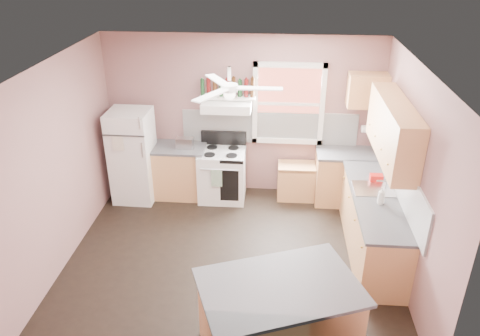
# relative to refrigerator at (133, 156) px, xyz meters

# --- Properties ---
(floor) EXTENTS (4.50, 4.50, 0.00)m
(floor) POSITION_rel_refrigerator_xyz_m (1.78, -1.52, -0.78)
(floor) COLOR black
(floor) RESTS_ON ground
(ceiling) EXTENTS (4.50, 4.50, 0.00)m
(ceiling) POSITION_rel_refrigerator_xyz_m (1.78, -1.52, 1.92)
(ceiling) COLOR white
(ceiling) RESTS_ON ground
(wall_back) EXTENTS (4.50, 0.05, 2.70)m
(wall_back) POSITION_rel_refrigerator_xyz_m (1.78, 0.50, 0.57)
(wall_back) COLOR #835C59
(wall_back) RESTS_ON ground
(wall_right) EXTENTS (0.05, 4.00, 2.70)m
(wall_right) POSITION_rel_refrigerator_xyz_m (4.05, -1.52, 0.57)
(wall_right) COLOR #835C59
(wall_right) RESTS_ON ground
(wall_left) EXTENTS (0.05, 4.00, 2.70)m
(wall_left) POSITION_rel_refrigerator_xyz_m (-0.50, -1.52, 0.57)
(wall_left) COLOR #835C59
(wall_left) RESTS_ON ground
(backsplash_back) EXTENTS (2.90, 0.03, 0.55)m
(backsplash_back) POSITION_rel_refrigerator_xyz_m (2.23, 0.46, 0.39)
(backsplash_back) COLOR white
(backsplash_back) RESTS_ON wall_back
(backsplash_right) EXTENTS (0.03, 2.60, 0.55)m
(backsplash_right) POSITION_rel_refrigerator_xyz_m (4.01, -1.22, 0.39)
(backsplash_right) COLOR white
(backsplash_right) RESTS_ON wall_right
(window_view) EXTENTS (1.00, 0.02, 1.20)m
(window_view) POSITION_rel_refrigerator_xyz_m (2.53, 0.46, 0.82)
(window_view) COLOR brown
(window_view) RESTS_ON wall_back
(window_frame) EXTENTS (1.16, 0.07, 1.36)m
(window_frame) POSITION_rel_refrigerator_xyz_m (2.53, 0.43, 0.82)
(window_frame) COLOR white
(window_frame) RESTS_ON wall_back
(refrigerator) EXTENTS (0.67, 0.65, 1.56)m
(refrigerator) POSITION_rel_refrigerator_xyz_m (0.00, 0.00, 0.00)
(refrigerator) COLOR white
(refrigerator) RESTS_ON floor
(base_cabinet_left) EXTENTS (0.90, 0.60, 0.86)m
(base_cabinet_left) POSITION_rel_refrigerator_xyz_m (0.72, 0.18, -0.35)
(base_cabinet_left) COLOR tan
(base_cabinet_left) RESTS_ON floor
(counter_left) EXTENTS (0.92, 0.62, 0.04)m
(counter_left) POSITION_rel_refrigerator_xyz_m (0.72, 0.18, 0.10)
(counter_left) COLOR #424245
(counter_left) RESTS_ON base_cabinet_left
(toaster) EXTENTS (0.28, 0.16, 0.18)m
(toaster) POSITION_rel_refrigerator_xyz_m (0.85, 0.14, 0.21)
(toaster) COLOR silver
(toaster) RESTS_ON counter_left
(stove) EXTENTS (0.77, 0.65, 0.86)m
(stove) POSITION_rel_refrigerator_xyz_m (1.46, 0.12, -0.35)
(stove) COLOR white
(stove) RESTS_ON floor
(range_hood) EXTENTS (0.78, 0.50, 0.14)m
(range_hood) POSITION_rel_refrigerator_xyz_m (1.55, 0.23, 0.84)
(range_hood) COLOR white
(range_hood) RESTS_ON wall_back
(bottle_shelf) EXTENTS (0.90, 0.26, 0.03)m
(bottle_shelf) POSITION_rel_refrigerator_xyz_m (1.55, 0.35, 0.94)
(bottle_shelf) COLOR white
(bottle_shelf) RESTS_ON range_hood
(cart) EXTENTS (0.62, 0.42, 0.62)m
(cart) POSITION_rel_refrigerator_xyz_m (2.71, 0.23, -0.47)
(cart) COLOR tan
(cart) RESTS_ON floor
(base_cabinet_corner) EXTENTS (1.00, 0.60, 0.86)m
(base_cabinet_corner) POSITION_rel_refrigerator_xyz_m (3.53, 0.18, -0.35)
(base_cabinet_corner) COLOR tan
(base_cabinet_corner) RESTS_ON floor
(base_cabinet_right) EXTENTS (0.60, 2.20, 0.86)m
(base_cabinet_right) POSITION_rel_refrigerator_xyz_m (3.73, -1.22, -0.35)
(base_cabinet_right) COLOR tan
(base_cabinet_right) RESTS_ON floor
(counter_corner) EXTENTS (1.02, 0.62, 0.04)m
(counter_corner) POSITION_rel_refrigerator_xyz_m (3.53, 0.18, 0.10)
(counter_corner) COLOR #424245
(counter_corner) RESTS_ON base_cabinet_corner
(counter_right) EXTENTS (0.62, 2.22, 0.04)m
(counter_right) POSITION_rel_refrigerator_xyz_m (3.72, -1.22, 0.10)
(counter_right) COLOR #424245
(counter_right) RESTS_ON base_cabinet_right
(sink) EXTENTS (0.55, 0.45, 0.03)m
(sink) POSITION_rel_refrigerator_xyz_m (3.72, -1.02, 0.11)
(sink) COLOR silver
(sink) RESTS_ON counter_right
(faucet) EXTENTS (0.03, 0.03, 0.14)m
(faucet) POSITION_rel_refrigerator_xyz_m (3.88, -1.02, 0.19)
(faucet) COLOR silver
(faucet) RESTS_ON sink
(upper_cabinet_right) EXTENTS (0.33, 1.80, 0.76)m
(upper_cabinet_right) POSITION_rel_refrigerator_xyz_m (3.86, -1.02, 1.00)
(upper_cabinet_right) COLOR tan
(upper_cabinet_right) RESTS_ON wall_right
(upper_cabinet_corner) EXTENTS (0.60, 0.33, 0.52)m
(upper_cabinet_corner) POSITION_rel_refrigerator_xyz_m (3.73, 0.31, 1.12)
(upper_cabinet_corner) COLOR tan
(upper_cabinet_corner) RESTS_ON wall_back
(paper_towel) EXTENTS (0.26, 0.12, 0.12)m
(paper_towel) POSITION_rel_refrigerator_xyz_m (3.85, 0.34, 0.47)
(paper_towel) COLOR white
(paper_towel) RESTS_ON wall_back
(island) EXTENTS (1.75, 1.43, 0.86)m
(island) POSITION_rel_refrigerator_xyz_m (2.43, -3.12, -0.35)
(island) COLOR tan
(island) RESTS_ON floor
(island_top) EXTENTS (1.86, 1.55, 0.04)m
(island_top) POSITION_rel_refrigerator_xyz_m (2.43, -3.12, 0.10)
(island_top) COLOR #424245
(island_top) RESTS_ON island
(ceiling_fan_hub) EXTENTS (0.20, 0.20, 0.08)m
(ceiling_fan_hub) POSITION_rel_refrigerator_xyz_m (1.78, -1.52, 1.67)
(ceiling_fan_hub) COLOR white
(ceiling_fan_hub) RESTS_ON ceiling
(soap_bottle) EXTENTS (0.13, 0.14, 0.25)m
(soap_bottle) POSITION_rel_refrigerator_xyz_m (3.74, -1.42, 0.24)
(soap_bottle) COLOR silver
(soap_bottle) RESTS_ON counter_right
(red_caddy) EXTENTS (0.18, 0.12, 0.10)m
(red_caddy) POSITION_rel_refrigerator_xyz_m (3.79, -0.78, 0.17)
(red_caddy) COLOR red
(red_caddy) RESTS_ON counter_right
(wine_bottles) EXTENTS (0.86, 0.06, 0.31)m
(wine_bottles) POSITION_rel_refrigerator_xyz_m (1.55, 0.35, 1.10)
(wine_bottles) COLOR #143819
(wine_bottles) RESTS_ON bottle_shelf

